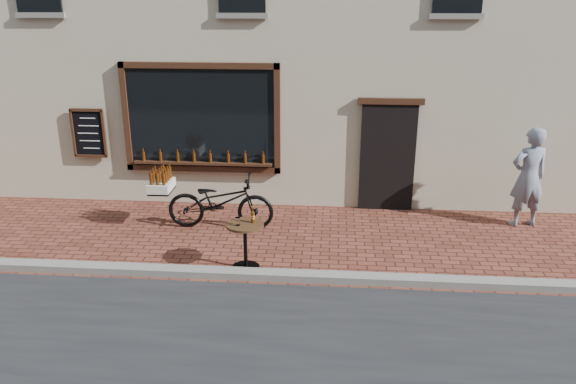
{
  "coord_description": "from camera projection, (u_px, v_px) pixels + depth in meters",
  "views": [
    {
      "loc": [
        0.8,
        -7.63,
        4.2
      ],
      "look_at": [
        0.06,
        1.2,
        1.1
      ],
      "focal_mm": 35.0,
      "sensor_mm": 36.0,
      "label": 1
    }
  ],
  "objects": [
    {
      "name": "kerb",
      "position": [
        279.0,
        275.0,
        8.8
      ],
      "size": [
        90.0,
        0.25,
        0.12
      ],
      "primitive_type": "cube",
      "color": "slate",
      "rests_on": "ground"
    },
    {
      "name": "pedestrian",
      "position": [
        528.0,
        177.0,
        10.58
      ],
      "size": [
        0.79,
        0.61,
        1.94
      ],
      "primitive_type": "imported",
      "rotation": [
        0.0,
        0.0,
        3.37
      ],
      "color": "slate",
      "rests_on": "ground"
    },
    {
      "name": "cargo_bicycle",
      "position": [
        218.0,
        201.0,
        10.6
      ],
      "size": [
        2.33,
        0.73,
        1.13
      ],
      "rotation": [
        0.0,
        0.0,
        1.59
      ],
      "color": "black",
      "rests_on": "ground"
    },
    {
      "name": "ground",
      "position": [
        278.0,
        285.0,
        8.63
      ],
      "size": [
        90.0,
        90.0,
        0.0
      ],
      "primitive_type": "plane",
      "color": "#53241A",
      "rests_on": "ground"
    },
    {
      "name": "bistro_table",
      "position": [
        245.0,
        237.0,
        8.98
      ],
      "size": [
        0.61,
        0.61,
        1.05
      ],
      "color": "black",
      "rests_on": "ground"
    }
  ]
}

